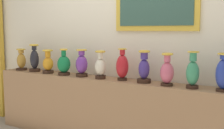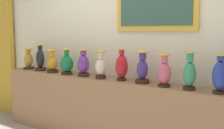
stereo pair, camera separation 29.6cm
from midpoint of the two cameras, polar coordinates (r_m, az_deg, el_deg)
display_shelf at (r=3.53m, az=2.43°, el=-9.62°), size 3.56×0.33×0.83m
back_wall at (r=3.58m, az=4.65°, el=9.12°), size 5.39×0.14×3.11m
curtain_gold at (r=5.11m, az=-19.06°, el=3.41°), size 0.38×0.08×2.28m
vase_ochre at (r=4.45m, az=-14.57°, el=0.91°), size 0.16×0.16×0.32m
vase_onyx at (r=4.23m, az=-12.25°, el=1.08°), size 0.16×0.16×0.39m
vase_amber at (r=4.01m, az=-9.81°, el=0.40°), size 0.15×0.15×0.33m
vase_emerald at (r=3.80m, az=-6.87°, el=0.13°), size 0.17×0.17×0.35m
vase_violet at (r=3.64m, az=-3.45°, el=0.05°), size 0.15×0.15×0.35m
vase_ivory at (r=3.45m, az=0.16°, el=-0.41°), size 0.13×0.13×0.34m
vase_crimson at (r=3.33m, az=4.50°, el=-0.38°), size 0.15×0.15×0.38m
vase_indigo at (r=3.19m, az=8.77°, el=-0.93°), size 0.16×0.16×0.37m
vase_rose at (r=3.04m, az=13.21°, el=-1.54°), size 0.14×0.14×0.35m
vase_jade at (r=2.95m, az=18.08°, el=-1.73°), size 0.13×0.13×0.38m
vase_cobalt at (r=2.88m, az=23.64°, el=-1.98°), size 0.14×0.14×0.37m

